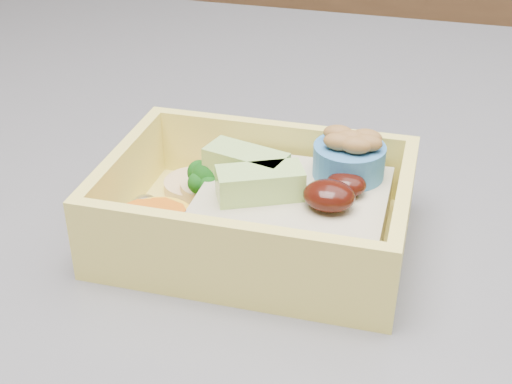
# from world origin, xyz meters

# --- Properties ---
(bento_box) EXTENTS (0.20, 0.15, 0.07)m
(bento_box) POSITION_xyz_m (0.03, -0.21, 0.95)
(bento_box) COLOR #F3E064
(bento_box) RESTS_ON island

